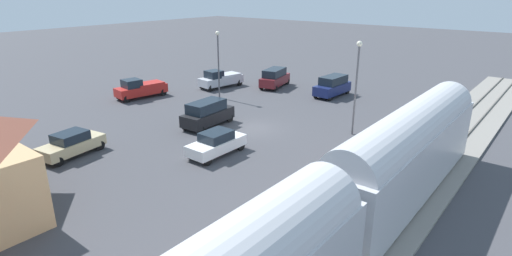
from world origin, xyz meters
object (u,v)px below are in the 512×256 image
object	(u,v)px
pickup_red	(140,88)
pedestrian_on_platform	(361,144)
suv_navy	(333,86)
light_pole_lot_center	(218,56)
sedan_white	(217,143)
suv_black	(207,113)
sedan_tan	(71,144)
light_pole_near_platform	(357,77)
suv_maroon	(275,78)
pickup_silver	(220,79)

from	to	relation	value
pickup_red	pedestrian_on_platform	bearing A→B (deg)	178.01
suv_navy	light_pole_lot_center	size ratio (longest dim) A/B	0.70
sedan_white	suv_black	world-z (taller)	suv_black
pedestrian_on_platform	sedan_tan	distance (m)	20.16
pedestrian_on_platform	light_pole_near_platform	world-z (taller)	light_pole_near_platform
sedan_tan	light_pole_lot_center	xyz separation A→B (m)	(2.72, -17.90, 3.62)
suv_black	light_pole_lot_center	bearing A→B (deg)	-52.63
pedestrian_on_platform	light_pole_lot_center	bearing A→B (deg)	-17.78
sedan_white	light_pole_near_platform	bearing A→B (deg)	-119.62
suv_navy	suv_maroon	distance (m)	7.41
sedan_white	suv_black	distance (m)	6.39
pickup_silver	suv_black	bearing A→B (deg)	129.00
suv_navy	pedestrian_on_platform	bearing A→B (deg)	124.70
pickup_silver	light_pole_lot_center	distance (m)	5.97
pedestrian_on_platform	sedan_tan	world-z (taller)	pedestrian_on_platform
sedan_tan	pickup_silver	xyz separation A→B (m)	(5.98, -21.50, 0.15)
sedan_white	sedan_tan	bearing A→B (deg)	39.62
sedan_tan	suv_black	bearing A→B (deg)	-105.43
suv_black	pickup_silver	distance (m)	14.12
sedan_tan	sedan_white	distance (m)	10.20
suv_navy	light_pole_near_platform	distance (m)	12.64
pickup_silver	suv_navy	size ratio (longest dim) A/B	1.13
pedestrian_on_platform	pickup_silver	world-z (taller)	pickup_silver
sedan_white	light_pole_near_platform	distance (m)	12.06
sedan_white	pickup_red	size ratio (longest dim) A/B	0.80
light_pole_lot_center	suv_black	bearing A→B (deg)	127.37
pickup_red	suv_maroon	distance (m)	15.45
suv_navy	light_pole_near_platform	xyz separation A→B (m)	(-7.16, 9.79, 3.58)
pickup_red	light_pole_near_platform	size ratio (longest dim) A/B	0.75
suv_maroon	suv_black	bearing A→B (deg)	104.62
sedan_white	suv_navy	world-z (taller)	suv_navy
pickup_red	light_pole_near_platform	xyz separation A→B (m)	(-22.93, -3.76, 3.70)
pedestrian_on_platform	light_pole_near_platform	xyz separation A→B (m)	(2.85, -4.66, 3.45)
pickup_red	light_pole_near_platform	bearing A→B (deg)	-170.68
pedestrian_on_platform	light_pole_lot_center	world-z (taller)	light_pole_lot_center
suv_navy	suv_maroon	world-z (taller)	same
pedestrian_on_platform	pickup_red	xyz separation A→B (m)	(25.78, -0.89, -0.25)
suv_black	suv_maroon	world-z (taller)	same
sedan_tan	pickup_red	distance (m)	15.80
suv_navy	light_pole_near_platform	world-z (taller)	light_pole_near_platform
suv_navy	light_pole_near_platform	bearing A→B (deg)	126.16
pickup_red	suv_maroon	world-z (taller)	suv_maroon
pickup_red	suv_maroon	xyz separation A→B (m)	(-8.39, -12.98, 0.12)
sedan_tan	pedestrian_on_platform	bearing A→B (deg)	-144.23
pickup_silver	light_pole_near_platform	xyz separation A→B (m)	(-19.48, 5.06, 3.70)
pickup_silver	suv_navy	world-z (taller)	suv_navy
pickup_silver	light_pole_lot_center	xyz separation A→B (m)	(-3.26, 3.60, 3.47)
sedan_white	light_pole_lot_center	bearing A→B (deg)	-47.14
sedan_white	light_pole_near_platform	world-z (taller)	light_pole_near_platform
suv_black	suv_navy	xyz separation A→B (m)	(-3.44, -15.70, 0.00)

